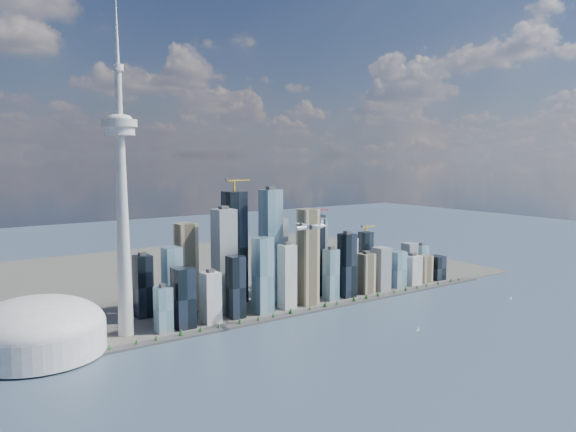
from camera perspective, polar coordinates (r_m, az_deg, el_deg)
ground at (r=902.34m, az=9.93°, el=-13.56°), size 4000.00×4000.00×0.00m
seawall at (r=1083.37m, az=0.39°, el=-9.98°), size 1100.00×22.00×4.00m
land at (r=1462.28m, az=-9.98°, el=-5.84°), size 1400.00×900.00×3.00m
shoreline_trees at (r=1081.51m, az=0.39°, el=-9.63°), size 960.53×7.20×8.80m
skyscraper_cluster at (r=1167.75m, az=0.29°, el=-4.92°), size 736.00×142.00×253.93m
needle_tower at (r=958.86m, az=-16.52°, el=1.88°), size 56.00×56.00×550.50m
dome_stadium at (r=948.93m, az=-24.12°, el=-10.52°), size 200.00×200.00×86.00m
airplane at (r=981.64m, az=2.28°, el=-1.08°), size 74.24×65.66×18.10m
sailboat_west at (r=1019.31m, az=13.08°, el=-11.13°), size 6.56×2.80×9.06m
sailboat_east at (r=1288.68m, az=21.71°, el=-7.74°), size 7.42×2.71×10.25m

